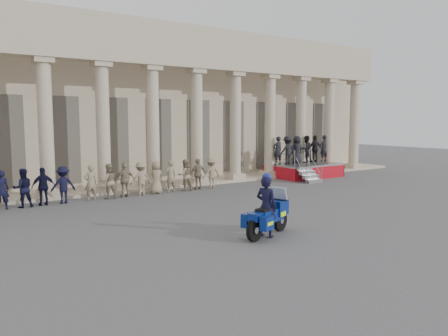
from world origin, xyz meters
TOP-DOWN VIEW (x-y plane):
  - ground at (0.00, 0.00)m, footprint 90.00×90.00m
  - building at (-0.00, 14.74)m, footprint 40.00×12.50m
  - officer_rank at (-5.80, 6.59)m, footprint 20.46×0.61m
  - reviewing_stand at (11.16, 7.32)m, footprint 4.63×4.04m
  - motorcycle at (0.27, -2.41)m, footprint 2.16×1.25m
  - rider at (0.16, -2.46)m, footprint 0.66×0.80m

SIDE VIEW (x-z plane):
  - ground at x=0.00m, z-range 0.00..0.00m
  - motorcycle at x=0.27m, z-range -0.10..1.34m
  - officer_rank at x=-5.80m, z-range 0.00..1.60m
  - rider at x=0.16m, z-range -0.01..1.96m
  - reviewing_stand at x=11.16m, z-range 0.13..2.70m
  - building at x=0.00m, z-range 0.02..9.02m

